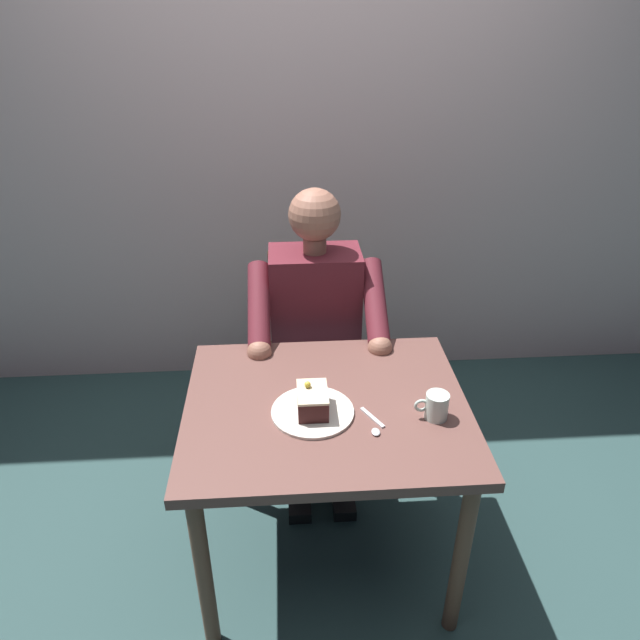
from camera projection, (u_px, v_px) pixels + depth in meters
ground_plane at (326, 551)px, 2.20m from camera, size 14.00×14.00×0.00m
cafe_rear_panel at (305, 80)px, 2.60m from camera, size 6.40×0.12×3.00m
dining_table at (326, 426)px, 1.90m from camera, size 0.90×0.76×0.70m
chair at (314, 346)px, 2.57m from camera, size 0.42×0.42×0.88m
seated_person at (316, 337)px, 2.35m from camera, size 0.53×0.58×1.22m
dessert_plate at (313, 412)px, 1.81m from camera, size 0.26×0.26×0.01m
cake_slice at (312, 401)px, 1.79m from camera, size 0.09×0.13×0.10m
coffee_cup at (436, 405)px, 1.77m from camera, size 0.11×0.07×0.09m
dessert_spoon at (374, 425)px, 1.76m from camera, size 0.06×0.14×0.01m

